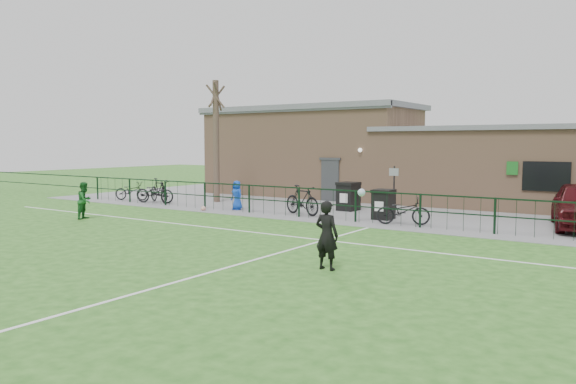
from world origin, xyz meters
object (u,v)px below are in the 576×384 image
Objects in this scene: outfield_player at (85,200)px; bicycle_b at (159,190)px; bicycle_d at (302,200)px; wheelie_bin_left at (348,197)px; bicycle_e at (403,211)px; bicycle_a at (132,191)px; sign_post at (394,191)px; ball_ground at (203,209)px; bicycle_c at (155,192)px; spectator_child at (237,195)px; bare_tree at (216,142)px; wheelie_bin_right at (384,205)px.

bicycle_b is at bearing -1.74° from outfield_player.
wheelie_bin_left is at bearing -1.52° from bicycle_d.
wheelie_bin_left is at bearing 31.54° from bicycle_e.
sign_post is at bearing -102.07° from bicycle_a.
outfield_player reaches higher than ball_ground.
bicycle_c is 5.09m from spectator_child.
bicycle_b is (-2.17, -1.82, -2.39)m from bare_tree.
sign_post is (2.32, -0.49, 0.43)m from wheelie_bin_left.
sign_post is at bearing 22.08° from ball_ground.
bicycle_d is at bearing 64.81° from bicycle_e.
sign_post is 0.99× the size of bicycle_d.
bicycle_c is at bearing -1.05° from outfield_player.
bicycle_c is at bearing -167.59° from spectator_child.
bicycle_b is 0.98× the size of bicycle_d.
bare_tree is 9.94m from wheelie_bin_right.
bare_tree reaches higher than bicycle_b.
bicycle_c is 1.00× the size of bicycle_d.
sign_post is at bearing 8.83° from bicycle_e.
wheelie_bin_right is 7.86m from ball_ground.
bicycle_d reaches higher than bicycle_b.
ball_ground is at bearing -168.80° from wheelie_bin_right.
outfield_player reaches higher than bicycle_b.
sign_post is 3.72m from bicycle_d.
sign_post is 8.17m from ball_ground.
wheelie_bin_left is (7.13, 0.47, -2.41)m from bare_tree.
wheelie_bin_left reaches higher than ball_ground.
bicycle_d is at bearing -106.66° from wheelie_bin_left.
ball_ground is (-7.52, -3.05, -0.91)m from sign_post.
spectator_child is at bearing -105.27° from bicycle_c.
wheelie_bin_left is 0.58× the size of bicycle_b.
spectator_child is (-6.50, -2.00, -0.36)m from sign_post.
bare_tree is at bearing 157.12° from spectator_child.
spectator_child is (-6.61, -0.78, 0.11)m from wheelie_bin_right.
bicycle_b is 1.38× the size of outfield_player.
wheelie_bin_left is 4.50m from bicycle_e.
bicycle_b is at bearing 163.07° from ball_ground.
bare_tree is 3.17× the size of bicycle_e.
bicycle_d is 4.54m from ball_ground.
outfield_player is (-9.58, -7.52, -0.30)m from sign_post.
sign_post is at bearing -95.92° from bicycle_c.
ball_ground is (4.09, -1.25, -0.51)m from bicycle_b.
bare_tree is at bearing 179.90° from sign_post.
bare_tree reaches higher than ball_ground.
bare_tree reaches higher than wheelie_bin_right.
bicycle_a is (-11.26, -2.32, -0.09)m from wheelie_bin_left.
bicycle_d is 1.59× the size of spectator_child.
spectator_child is 6.32m from outfield_player.
bare_tree is 5.66× the size of wheelie_bin_right.
sign_post is 1.01× the size of bicycle_b.
sign_post reaches higher than wheelie_bin_left.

